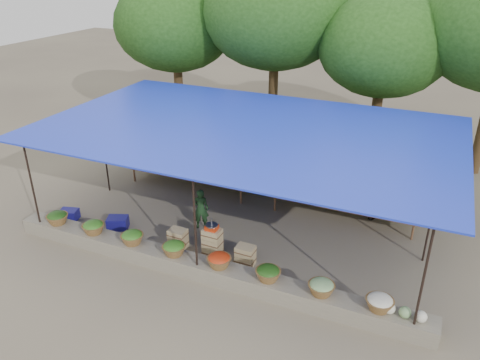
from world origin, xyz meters
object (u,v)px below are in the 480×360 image
at_px(weighing_scale, 212,227).
at_px(blue_crate_back, 69,215).
at_px(crate_counter, 211,245).
at_px(blue_crate_front, 118,223).
at_px(vendor_seated, 201,209).

xyz_separation_m(weighing_scale, blue_crate_back, (-4.59, -0.04, -0.70)).
bearing_deg(blue_crate_back, crate_counter, -15.35).
distance_m(crate_counter, weighing_scale, 0.54).
bearing_deg(weighing_scale, blue_crate_front, 177.54).
bearing_deg(crate_counter, weighing_scale, 0.00).
bearing_deg(blue_crate_front, crate_counter, -25.28).
xyz_separation_m(crate_counter, weighing_scale, (0.03, 0.00, 0.54)).
height_order(weighing_scale, vendor_seated, vendor_seated).
bearing_deg(vendor_seated, blue_crate_front, 1.80).
xyz_separation_m(blue_crate_front, blue_crate_back, (-1.58, -0.17, -0.02)).
xyz_separation_m(crate_counter, vendor_seated, (-0.87, 1.09, 0.28)).
bearing_deg(blue_crate_front, blue_crate_back, 163.18).
xyz_separation_m(vendor_seated, blue_crate_back, (-3.70, -1.12, -0.44)).
relative_size(weighing_scale, blue_crate_back, 0.65).
height_order(crate_counter, blue_crate_front, crate_counter).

